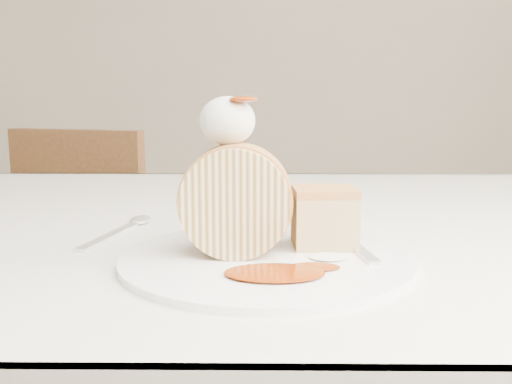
{
  "coord_description": "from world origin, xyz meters",
  "views": [
    {
      "loc": [
        0.03,
        -0.57,
        0.91
      ],
      "look_at": [
        0.02,
        -0.01,
        0.82
      ],
      "focal_mm": 40.0,
      "sensor_mm": 36.0,
      "label": 1
    }
  ],
  "objects": [
    {
      "name": "cake_chunk",
      "position": [
        0.09,
        0.01,
        0.78
      ],
      "size": [
        0.07,
        0.06,
        0.05
      ],
      "primitive_type": "cube",
      "rotation": [
        0.0,
        0.0,
        0.05
      ],
      "color": "#BF7B48",
      "rests_on": "plate"
    },
    {
      "name": "chair_far",
      "position": [
        -0.44,
        1.03,
        0.47
      ],
      "size": [
        0.49,
        0.49,
        0.83
      ],
      "rotation": [
        0.0,
        0.0,
        2.86
      ],
      "color": "brown",
      "rests_on": "ground"
    },
    {
      "name": "plate",
      "position": [
        0.03,
        -0.02,
        0.75
      ],
      "size": [
        0.3,
        0.3,
        0.01
      ],
      "primitive_type": "cylinder",
      "rotation": [
        0.0,
        0.0,
        0.05
      ],
      "color": "white",
      "rests_on": "table"
    },
    {
      "name": "caramel_pool",
      "position": [
        0.04,
        -0.09,
        0.76
      ],
      "size": [
        0.09,
        0.06,
        0.0
      ],
      "primitive_type": null,
      "rotation": [
        0.0,
        0.0,
        0.05
      ],
      "color": "#802805",
      "rests_on": "plate"
    },
    {
      "name": "roulade_slice",
      "position": [
        0.0,
        -0.02,
        0.81
      ],
      "size": [
        0.11,
        0.06,
        0.11
      ],
      "primitive_type": "cylinder",
      "rotation": [
        1.57,
        0.0,
        -0.01
      ],
      "color": "beige",
      "rests_on": "plate"
    },
    {
      "name": "whipped_cream",
      "position": [
        -0.01,
        -0.0,
        0.89
      ],
      "size": [
        0.06,
        0.06,
        0.05
      ],
      "primitive_type": "ellipsoid",
      "color": "white",
      "rests_on": "roulade_slice"
    },
    {
      "name": "table",
      "position": [
        0.0,
        0.2,
        0.66
      ],
      "size": [
        1.4,
        0.9,
        0.75
      ],
      "color": "beige",
      "rests_on": "ground"
    },
    {
      "name": "caramel_drizzle",
      "position": [
        0.01,
        -0.02,
        0.92
      ],
      "size": [
        0.03,
        0.02,
        0.01
      ],
      "primitive_type": "ellipsoid",
      "color": "#802805",
      "rests_on": "whipped_cream"
    },
    {
      "name": "fork",
      "position": [
        0.12,
        0.0,
        0.76
      ],
      "size": [
        0.05,
        0.17,
        0.0
      ],
      "primitive_type": "cube",
      "rotation": [
        0.0,
        0.0,
        0.14
      ],
      "color": "silver",
      "rests_on": "plate"
    },
    {
      "name": "spoon",
      "position": [
        -0.15,
        0.07,
        0.75
      ],
      "size": [
        0.06,
        0.16,
        0.0
      ],
      "primitive_type": "cube",
      "rotation": [
        0.0,
        0.0,
        -0.22
      ],
      "color": "silver",
      "rests_on": "table"
    }
  ]
}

